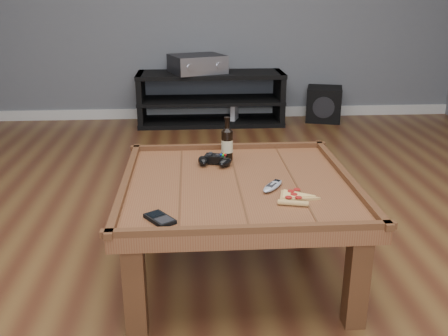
{
  "coord_description": "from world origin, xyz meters",
  "views": [
    {
      "loc": [
        -0.2,
        -2.03,
        1.24
      ],
      "look_at": [
        -0.06,
        -0.01,
        0.52
      ],
      "focal_mm": 40.0,
      "sensor_mm": 36.0,
      "label": 1
    }
  ],
  "objects": [
    {
      "name": "ground",
      "position": [
        0.0,
        0.0,
        0.0
      ],
      "size": [
        6.0,
        6.0,
        0.0
      ],
      "primitive_type": "plane",
      "color": "#472414",
      "rests_on": "ground"
    },
    {
      "name": "subwoofer",
      "position": [
        1.13,
        2.8,
        0.17
      ],
      "size": [
        0.41,
        0.41,
        0.33
      ],
      "rotation": [
        0.0,
        0.0,
        -0.27
      ],
      "color": "black",
      "rests_on": "ground"
    },
    {
      "name": "pizza_slice",
      "position": [
        0.21,
        -0.2,
        0.46
      ],
      "size": [
        0.18,
        0.24,
        0.02
      ],
      "rotation": [
        0.0,
        0.0,
        -0.24
      ],
      "color": "tan",
      "rests_on": "coffee_table"
    },
    {
      "name": "game_console",
      "position": [
        0.23,
        2.72,
        0.1
      ],
      "size": [
        0.15,
        0.19,
        0.22
      ],
      "rotation": [
        0.0,
        0.0,
        -0.34
      ],
      "color": "gray",
      "rests_on": "ground"
    },
    {
      "name": "media_console",
      "position": [
        0.0,
        2.75,
        0.25
      ],
      "size": [
        1.4,
        0.45,
        0.5
      ],
      "color": "black",
      "rests_on": "ground"
    },
    {
      "name": "av_receiver",
      "position": [
        -0.12,
        2.74,
        0.58
      ],
      "size": [
        0.58,
        0.53,
        0.17
      ],
      "rotation": [
        0.0,
        0.0,
        0.36
      ],
      "color": "black",
      "rests_on": "media_console"
    },
    {
      "name": "beer_bottle",
      "position": [
        -0.02,
        0.29,
        0.54
      ],
      "size": [
        0.06,
        0.06,
        0.22
      ],
      "color": "black",
      "rests_on": "coffee_table"
    },
    {
      "name": "game_controller",
      "position": [
        -0.09,
        0.23,
        0.47
      ],
      "size": [
        0.18,
        0.15,
        0.05
      ],
      "rotation": [
        0.0,
        0.0,
        -0.28
      ],
      "color": "black",
      "rests_on": "coffee_table"
    },
    {
      "name": "coffee_table",
      "position": [
        0.0,
        0.0,
        0.39
      ],
      "size": [
        1.03,
        1.03,
        0.48
      ],
      "color": "brown",
      "rests_on": "ground"
    },
    {
      "name": "smartphone",
      "position": [
        -0.32,
        -0.37,
        0.46
      ],
      "size": [
        0.13,
        0.14,
        0.02
      ],
      "rotation": [
        0.0,
        0.0,
        0.61
      ],
      "color": "black",
      "rests_on": "coffee_table"
    },
    {
      "name": "remote_control",
      "position": [
        0.14,
        -0.09,
        0.46
      ],
      "size": [
        0.13,
        0.16,
        0.02
      ],
      "rotation": [
        0.0,
        0.0,
        -0.58
      ],
      "color": "#8E939A",
      "rests_on": "coffee_table"
    },
    {
      "name": "baseboard",
      "position": [
        0.0,
        2.99,
        0.05
      ],
      "size": [
        5.0,
        0.02,
        0.1
      ],
      "primitive_type": "cube",
      "color": "silver",
      "rests_on": "ground"
    }
  ]
}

